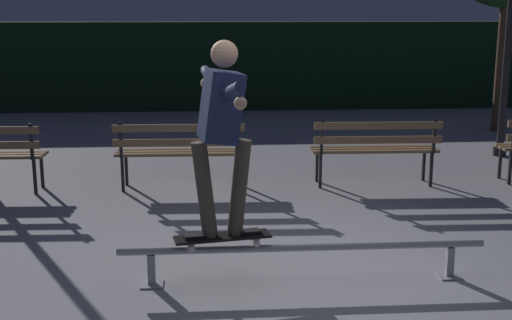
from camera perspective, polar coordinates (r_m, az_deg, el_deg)
ground_plane at (r=5.73m, az=3.82°, el=-9.72°), size 90.00×90.00×0.00m
hedge_backdrop at (r=15.53m, az=-1.37°, el=8.12°), size 24.00×1.20×1.96m
grind_rail at (r=5.52m, az=4.05°, el=-7.84°), size 3.01×0.18×0.32m
skateboard at (r=5.42m, az=-2.87°, el=-6.62°), size 0.80×0.34×0.09m
skateboarder at (r=5.19m, az=-2.95°, el=3.20°), size 0.63×1.39×1.56m
park_bench_left_center at (r=8.29m, az=-6.52°, el=1.08°), size 1.61×0.46×0.88m
park_bench_right_center at (r=8.54m, az=10.17°, el=1.31°), size 1.61×0.46×0.88m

